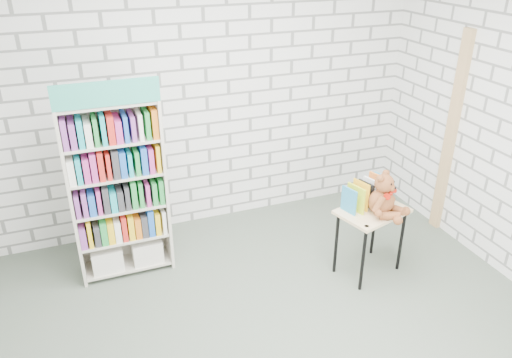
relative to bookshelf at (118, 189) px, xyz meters
name	(u,v)px	position (x,y,z in m)	size (l,w,h in m)	color
ground	(283,336)	(1.02, -1.36, -0.85)	(4.50, 4.50, 0.00)	#4D584A
room_shell	(290,124)	(1.02, -1.36, 0.94)	(4.52, 4.02, 2.81)	silver
bookshelf	(118,189)	(0.00, 0.00, 0.00)	(0.83, 0.32, 1.86)	beige
display_table	(372,219)	(2.10, -0.84, -0.29)	(0.70, 0.57, 0.66)	#DEB985
table_books	(366,193)	(2.07, -0.74, -0.07)	(0.46, 0.30, 0.25)	teal
teddy_bear	(385,198)	(2.14, -0.93, -0.03)	(0.38, 0.37, 0.40)	brown
door_trim	(451,136)	(3.24, -0.41, 0.20)	(0.05, 0.12, 2.10)	tan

